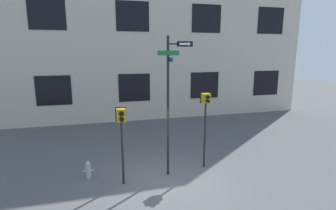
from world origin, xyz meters
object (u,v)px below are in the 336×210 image
(street_sign_pole, at_px, (170,97))
(pedestrian_signal_right, at_px, (206,111))
(fire_hydrant, at_px, (88,170))
(pedestrian_signal_left, at_px, (122,125))

(street_sign_pole, xyz_separation_m, pedestrian_signal_right, (1.47, 0.27, -0.63))
(street_sign_pole, bearing_deg, fire_hydrant, 170.72)
(street_sign_pole, distance_m, pedestrian_signal_right, 1.63)
(pedestrian_signal_left, bearing_deg, fire_hydrant, 146.52)
(pedestrian_signal_left, distance_m, pedestrian_signal_right, 3.26)
(pedestrian_signal_right, xyz_separation_m, fire_hydrant, (-4.39, 0.21, -1.98))
(pedestrian_signal_left, height_order, pedestrian_signal_right, pedestrian_signal_right)
(street_sign_pole, height_order, pedestrian_signal_right, street_sign_pole)
(pedestrian_signal_left, bearing_deg, street_sign_pole, 10.08)
(fire_hydrant, bearing_deg, street_sign_pole, -9.28)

